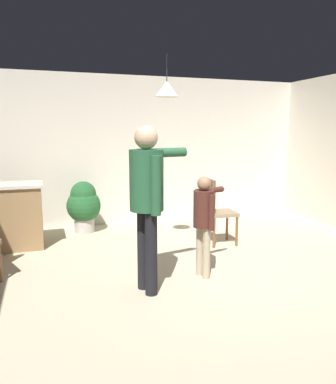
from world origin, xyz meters
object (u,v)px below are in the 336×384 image
at_px(person_adult, 148,191).
at_px(dining_chair_by_counter, 217,209).
at_px(potted_plant_corner, 84,204).
at_px(person_child, 204,215).

height_order(person_adult, dining_chair_by_counter, person_adult).
bearing_deg(potted_plant_corner, person_child, -65.45).
bearing_deg(person_adult, person_child, 93.13).
bearing_deg(person_adult, potted_plant_corner, 177.00).
distance_m(person_child, dining_chair_by_counter, 1.35).
bearing_deg(person_child, person_adult, -90.66).
bearing_deg(person_adult, dining_chair_by_counter, 121.16).
bearing_deg(potted_plant_corner, person_adult, -81.46).
xyz_separation_m(person_adult, person_child, (0.73, 0.19, -0.35)).
height_order(person_adult, person_child, person_adult).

